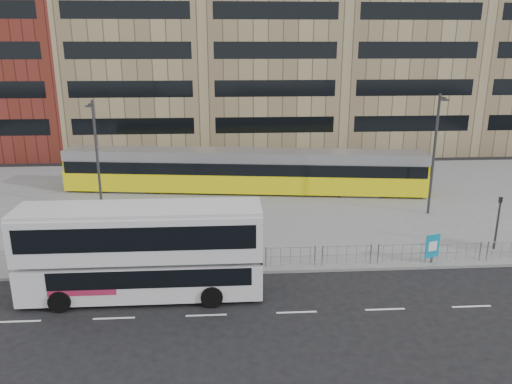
{
  "coord_description": "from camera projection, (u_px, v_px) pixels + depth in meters",
  "views": [
    {
      "loc": [
        -1.05,
        -23.51,
        11.47
      ],
      "look_at": [
        0.83,
        6.0,
        2.62
      ],
      "focal_mm": 35.0,
      "sensor_mm": 36.0,
      "label": 1
    }
  ],
  "objects": [
    {
      "name": "lamp_post_west",
      "position": [
        97.0,
        152.0,
        33.99
      ],
      "size": [
        0.45,
        1.04,
        7.69
      ],
      "color": "#2D2D30",
      "rests_on": "plaza"
    },
    {
      "name": "building_row",
      "position": [
        246.0,
        29.0,
        54.99
      ],
      "size": [
        70.4,
        18.4,
        31.2
      ],
      "color": "maroon",
      "rests_on": "ground"
    },
    {
      "name": "traffic_light_east",
      "position": [
        498.0,
        216.0,
        28.03
      ],
      "size": [
        0.21,
        0.24,
        3.1
      ],
      "rotation": [
        0.0,
        0.0,
        0.28
      ],
      "color": "#2D2D30",
      "rests_on": "plaza"
    },
    {
      "name": "ad_panel",
      "position": [
        433.0,
        246.0,
        26.5
      ],
      "size": [
        0.84,
        0.32,
        1.62
      ],
      "rotation": [
        0.0,
        0.0,
        0.31
      ],
      "color": "#2D2D30",
      "rests_on": "plaza"
    },
    {
      "name": "lamp_post_east",
      "position": [
        435.0,
        150.0,
        33.22
      ],
      "size": [
        0.45,
        1.04,
        8.17
      ],
      "color": "#2D2D30",
      "rests_on": "plaza"
    },
    {
      "name": "road_markings",
      "position": [
        274.0,
        313.0,
        22.07
      ],
      "size": [
        62.0,
        0.12,
        0.01
      ],
      "primitive_type": "cube",
      "color": "white",
      "rests_on": "ground"
    },
    {
      "name": "tram",
      "position": [
        244.0,
        171.0,
        39.2
      ],
      "size": [
        28.27,
        6.22,
        3.32
      ],
      "rotation": [
        0.0,
        0.0,
        -0.13
      ],
      "color": "yellow",
      "rests_on": "plaza"
    },
    {
      "name": "plaza",
      "position": [
        240.0,
        202.0,
        37.29
      ],
      "size": [
        64.0,
        24.0,
        0.15
      ],
      "primitive_type": "cube",
      "color": "slate",
      "rests_on": "ground"
    },
    {
      "name": "ground",
      "position": [
        247.0,
        274.0,
        25.84
      ],
      "size": [
        120.0,
        120.0,
        0.0
      ],
      "primitive_type": "plane",
      "color": "black",
      "rests_on": "ground"
    },
    {
      "name": "traffic_light_west",
      "position": [
        156.0,
        232.0,
        25.71
      ],
      "size": [
        0.23,
        0.25,
        3.1
      ],
      "rotation": [
        0.0,
        0.0,
        0.43
      ],
      "color": "#2D2D30",
      "rests_on": "plaza"
    },
    {
      "name": "double_decker_bus",
      "position": [
        142.0,
        249.0,
        22.94
      ],
      "size": [
        11.03,
        2.86,
        4.41
      ],
      "rotation": [
        0.0,
        0.0,
        0.0
      ],
      "color": "silver",
      "rests_on": "ground"
    },
    {
      "name": "pedestrian_barrier",
      "position": [
        285.0,
        251.0,
        26.15
      ],
      "size": [
        32.07,
        0.07,
        1.1
      ],
      "color": "#95989E",
      "rests_on": "plaza"
    },
    {
      "name": "pedestrian",
      "position": [
        153.0,
        217.0,
        31.02
      ],
      "size": [
        0.6,
        0.76,
        1.82
      ],
      "primitive_type": "imported",
      "rotation": [
        0.0,
        0.0,
        1.85
      ],
      "color": "black",
      "rests_on": "plaza"
    },
    {
      "name": "kerb",
      "position": [
        247.0,
        272.0,
        25.86
      ],
      "size": [
        64.0,
        0.25,
        0.17
      ],
      "primitive_type": "cube",
      "color": "gray",
      "rests_on": "ground"
    }
  ]
}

